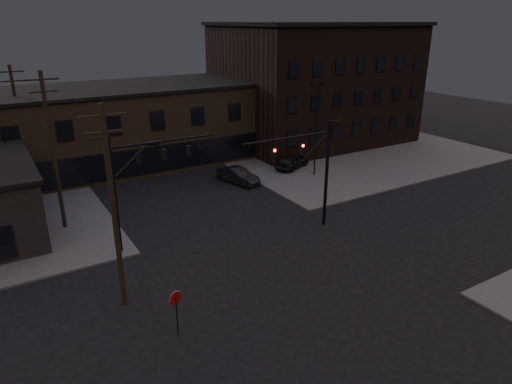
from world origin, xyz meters
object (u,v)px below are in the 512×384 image
parked_car_lot_b (322,138)px  car_crossing (238,176)px  traffic_signal_near (315,165)px  stop_sign (176,303)px  traffic_signal_far (133,179)px  parked_car_lot_a (292,161)px

parked_car_lot_b → car_crossing: parked_car_lot_b is taller
car_crossing → traffic_signal_near: bearing=-107.4°
traffic_signal_near → parked_car_lot_b: (16.17, 18.77, -4.10)m
stop_sign → parked_car_lot_b: size_ratio=0.53×
traffic_signal_far → car_crossing: traffic_signal_far is taller
parked_car_lot_a → car_crossing: size_ratio=0.99×
parked_car_lot_a → car_crossing: parked_car_lot_a is taller
traffic_signal_near → parked_car_lot_a: size_ratio=1.80×
traffic_signal_near → car_crossing: bearing=89.3°
stop_sign → parked_car_lot_a: stop_sign is taller
traffic_signal_near → traffic_signal_far: bearing=163.8°
traffic_signal_near → parked_car_lot_a: 14.80m
traffic_signal_far → stop_sign: size_ratio=3.23×
stop_sign → car_crossing: size_ratio=0.56×
traffic_signal_far → parked_car_lot_b: 32.38m
traffic_signal_near → car_crossing: size_ratio=1.79×
traffic_signal_far → parked_car_lot_b: traffic_signal_far is taller
car_crossing → parked_car_lot_a: bearing=-10.2°
traffic_signal_near → parked_car_lot_a: (7.00, 12.40, -4.03)m
traffic_signal_far → parked_car_lot_b: (28.24, 15.27, -4.19)m
stop_sign → parked_car_lot_a: 27.78m
car_crossing → traffic_signal_far: bearing=-163.1°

